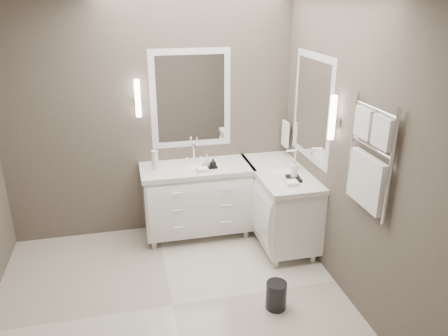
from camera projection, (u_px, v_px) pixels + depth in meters
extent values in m
cube|color=beige|center=(173.00, 306.00, 3.95)|extent=(3.20, 3.00, 0.01)
cube|color=#544C43|center=(151.00, 119.00, 4.82)|extent=(3.20, 0.01, 2.70)
cube|color=#544C43|center=(198.00, 276.00, 2.09)|extent=(3.20, 0.01, 2.70)
cube|color=#544C43|center=(350.00, 151.00, 3.80)|extent=(0.01, 3.00, 2.70)
cube|color=white|center=(197.00, 199.00, 4.99)|extent=(1.20, 0.55, 0.70)
cube|color=white|center=(196.00, 168.00, 4.86)|extent=(1.24, 0.59, 0.05)
ellipsoid|color=white|center=(196.00, 170.00, 4.86)|extent=(0.36, 0.28, 0.12)
cylinder|color=white|center=(194.00, 152.00, 4.95)|extent=(0.02, 0.02, 0.22)
cube|color=white|center=(279.00, 203.00, 4.88)|extent=(0.55, 1.20, 0.70)
cube|color=white|center=(281.00, 172.00, 4.75)|extent=(0.59, 1.24, 0.05)
ellipsoid|color=white|center=(281.00, 174.00, 4.75)|extent=(0.36, 0.28, 0.12)
cylinder|color=white|center=(295.00, 159.00, 4.73)|extent=(0.02, 0.02, 0.22)
cube|color=white|center=(191.00, 99.00, 4.83)|extent=(0.90, 0.02, 1.10)
cube|color=white|center=(191.00, 99.00, 4.83)|extent=(0.77, 0.02, 0.96)
cube|color=white|center=(312.00, 108.00, 4.45)|extent=(0.02, 0.90, 1.10)
cube|color=white|center=(312.00, 108.00, 4.45)|extent=(0.02, 0.90, 0.96)
cube|color=white|center=(138.00, 103.00, 4.65)|extent=(0.05, 0.05, 0.10)
cylinder|color=white|center=(138.00, 98.00, 4.63)|extent=(0.06, 0.06, 0.40)
cube|color=white|center=(332.00, 123.00, 3.91)|extent=(0.05, 0.05, 0.10)
cylinder|color=white|center=(332.00, 118.00, 3.89)|extent=(0.06, 0.06, 0.40)
cylinder|color=white|center=(287.00, 122.00, 5.06)|extent=(0.02, 0.22, 0.02)
cube|color=white|center=(285.00, 134.00, 5.10)|extent=(0.03, 0.17, 0.30)
cylinder|color=white|center=(391.00, 169.00, 3.14)|extent=(0.03, 0.03, 0.90)
cylinder|color=white|center=(353.00, 145.00, 3.64)|extent=(0.03, 0.03, 0.90)
cube|color=white|center=(383.00, 132.00, 3.19)|extent=(0.06, 0.22, 0.24)
cube|color=white|center=(365.00, 123.00, 3.42)|extent=(0.06, 0.22, 0.24)
cube|color=white|center=(367.00, 181.00, 3.46)|extent=(0.06, 0.46, 0.42)
cylinder|color=black|center=(276.00, 295.00, 3.88)|extent=(0.24, 0.24, 0.26)
cube|color=black|center=(210.00, 167.00, 4.80)|extent=(0.16, 0.12, 0.02)
cube|color=black|center=(294.00, 178.00, 4.48)|extent=(0.15, 0.19, 0.03)
cylinder|color=silver|center=(155.00, 160.00, 4.73)|extent=(0.08, 0.08, 0.21)
imported|color=white|center=(207.00, 160.00, 4.79)|extent=(0.07, 0.07, 0.13)
imported|color=black|center=(213.00, 162.00, 4.76)|extent=(0.09, 0.09, 0.09)
imported|color=white|center=(294.00, 169.00, 4.45)|extent=(0.08, 0.08, 0.18)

